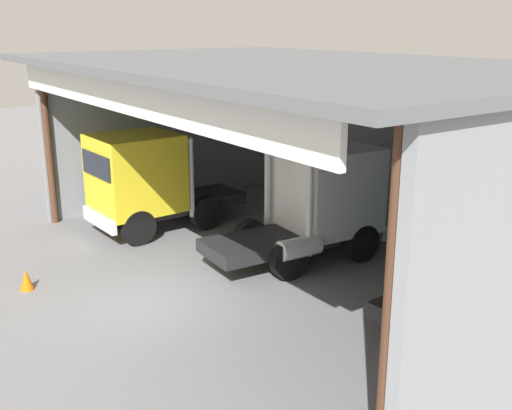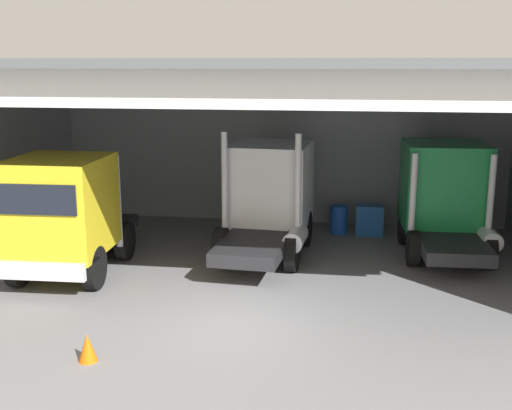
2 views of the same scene
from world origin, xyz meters
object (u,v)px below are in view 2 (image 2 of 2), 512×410
at_px(truck_white_left_bay, 269,196).
at_px(oil_drum, 339,219).
at_px(tool_cart, 369,220).
at_px(truck_green_center_bay, 445,195).
at_px(traffic_cone, 88,348).
at_px(truck_yellow_right_bay, 65,214).

bearing_deg(truck_white_left_bay, oil_drum, 54.01).
distance_m(oil_drum, tool_cart, 1.01).
bearing_deg(truck_green_center_bay, traffic_cone, -134.11).
relative_size(truck_white_left_bay, truck_green_center_bay, 1.12).
height_order(truck_yellow_right_bay, truck_white_left_bay, truck_white_left_bay).
bearing_deg(truck_green_center_bay, tool_cart, 140.46).
xyz_separation_m(truck_yellow_right_bay, oil_drum, (7.03, 5.53, -1.26)).
relative_size(truck_yellow_right_bay, oil_drum, 5.62).
distance_m(truck_white_left_bay, tool_cart, 4.07).
distance_m(truck_yellow_right_bay, oil_drum, 9.04).
bearing_deg(truck_yellow_right_bay, oil_drum, -143.83).
bearing_deg(tool_cart, oil_drum, 176.94).
bearing_deg(traffic_cone, oil_drum, 65.81).
xyz_separation_m(truck_white_left_bay, tool_cart, (3.06, 2.39, -1.22)).
height_order(oil_drum, traffic_cone, oil_drum).
height_order(truck_white_left_bay, tool_cart, truck_white_left_bay).
bearing_deg(truck_white_left_bay, tool_cart, 41.96).
bearing_deg(truck_green_center_bay, oil_drum, 149.78).
relative_size(truck_white_left_bay, traffic_cone, 9.59).
distance_m(tool_cart, traffic_cone, 11.52).
xyz_separation_m(truck_yellow_right_bay, truck_white_left_bay, (4.98, 3.09, -0.01)).
bearing_deg(traffic_cone, truck_yellow_right_bay, 118.33).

